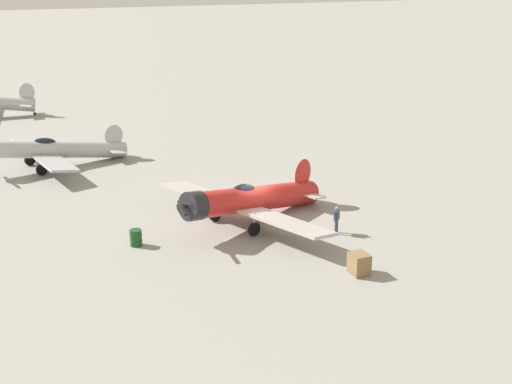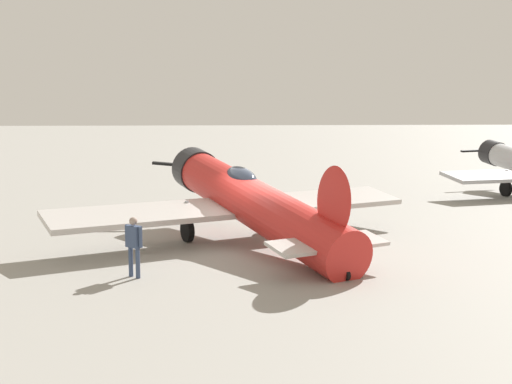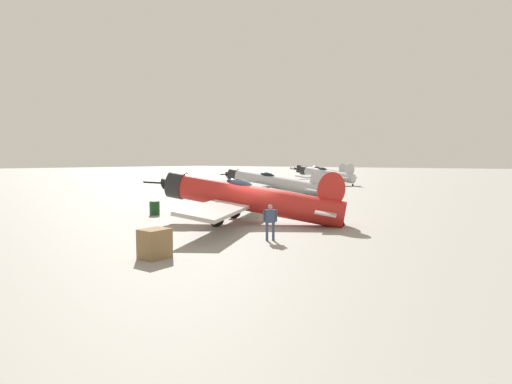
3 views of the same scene
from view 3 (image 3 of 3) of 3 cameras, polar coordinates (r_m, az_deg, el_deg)
The scene contains 8 objects.
ground_plane at distance 23.04m, azimuth 0.00°, elevation -4.47°, with size 400.00×400.00×0.00m, color gray.
airplane_foreground at distance 22.99m, azimuth -1.29°, elevation -0.89°, with size 10.46×12.64×3.21m.
airplane_mid_apron at distance 41.73m, azimuth 2.24°, elevation 1.40°, with size 11.53×10.84×2.88m.
airplane_far_line at distance 61.56m, azimuth 9.70°, elevation 2.51°, with size 11.12×10.71×3.33m.
airplane_outer_stand at distance 80.53m, azimuth 8.97°, elevation 2.84°, with size 10.73×11.33×3.21m.
ground_crew_mechanic at distance 17.96m, azimuth 2.02°, elevation -3.83°, with size 0.48×0.46×1.62m.
equipment_crate at distance 15.28m, azimuth -14.16°, elevation -7.10°, with size 0.86×1.00×1.08m.
fuel_drum at distance 27.40m, azimuth -14.17°, elevation -2.21°, with size 0.69×0.69×0.92m.
Camera 3 is at (-13.45, 18.36, 3.55)m, focal length 28.23 mm.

